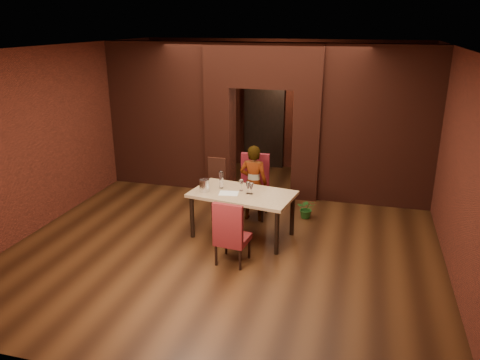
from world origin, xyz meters
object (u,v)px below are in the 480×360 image
object	(u,v)px
chair_near	(233,231)
person_seated	(253,183)
potted_plant	(307,209)
wine_bucket	(204,185)
chair_far	(253,187)
dining_table	(242,214)
water_bottle	(221,179)
wine_glass_a	(241,185)
wine_glass_b	(248,188)
wine_glass_c	(251,189)

from	to	relation	value
chair_near	person_seated	distance (m)	1.73
chair_near	potted_plant	distance (m)	2.25
chair_near	wine_bucket	world-z (taller)	chair_near
chair_far	chair_near	bearing A→B (deg)	-88.84
person_seated	chair_far	bearing A→B (deg)	-69.88
dining_table	water_bottle	bearing A→B (deg)	171.47
person_seated	wine_glass_a	world-z (taller)	person_seated
chair_far	wine_bucket	xyz separation A→B (m)	(-0.62, -1.00, 0.32)
person_seated	wine_glass_a	bearing A→B (deg)	87.02
chair_far	wine_glass_b	bearing A→B (deg)	-84.43
chair_near	wine_bucket	bearing A→B (deg)	-42.19
potted_plant	chair_near	bearing A→B (deg)	-113.50
chair_near	person_seated	world-z (taller)	person_seated
dining_table	wine_glass_b	distance (m)	0.52
wine_glass_c	chair_far	bearing A→B (deg)	102.06
person_seated	wine_glass_a	xyz separation A→B (m)	(-0.05, -0.67, 0.18)
dining_table	wine_glass_c	xyz separation A→B (m)	(0.16, -0.02, 0.50)
chair_near	dining_table	bearing A→B (deg)	-77.98
wine_bucket	potted_plant	world-z (taller)	wine_bucket
wine_glass_c	water_bottle	xyz separation A→B (m)	(-0.58, 0.15, 0.06)
dining_table	wine_glass_a	xyz separation A→B (m)	(-0.05, 0.10, 0.50)
wine_glass_b	wine_bucket	world-z (taller)	wine_bucket
dining_table	potted_plant	bearing A→B (deg)	56.56
person_seated	wine_glass_b	size ratio (longest dim) A/B	7.11
dining_table	chair_far	size ratio (longest dim) A/B	1.44
wine_bucket	potted_plant	bearing A→B (deg)	36.23
person_seated	chair_near	bearing A→B (deg)	94.72
potted_plant	wine_glass_b	bearing A→B (deg)	-128.65
dining_table	wine_glass_a	bearing A→B (deg)	124.74
dining_table	person_seated	xyz separation A→B (m)	(0.01, 0.77, 0.32)
wine_bucket	water_bottle	world-z (taller)	water_bottle
chair_near	wine_glass_a	distance (m)	1.12
dining_table	person_seated	size ratio (longest dim) A/B	1.19
chair_near	water_bottle	bearing A→B (deg)	-58.22
wine_glass_b	chair_far	bearing A→B (deg)	98.60
dining_table	chair_near	bearing A→B (deg)	-75.22
wine_glass_b	wine_bucket	xyz separation A→B (m)	(-0.75, -0.09, 0.00)
chair_near	water_bottle	world-z (taller)	water_bottle
chair_far	person_seated	distance (m)	0.18
chair_far	wine_glass_b	xyz separation A→B (m)	(0.14, -0.90, 0.31)
wine_bucket	potted_plant	xyz separation A→B (m)	(1.64, 1.20, -0.73)
chair_far	wine_glass_a	world-z (taller)	chair_far
water_bottle	potted_plant	bearing A→B (deg)	34.23
wine_glass_a	wine_glass_c	bearing A→B (deg)	-29.33
person_seated	potted_plant	bearing A→B (deg)	-160.15
wine_glass_c	potted_plant	xyz separation A→B (m)	(0.83, 1.11, -0.72)
water_bottle	potted_plant	world-z (taller)	water_bottle
wine_glass_a	potted_plant	bearing A→B (deg)	43.87
chair_far	person_seated	xyz separation A→B (m)	(0.04, -0.12, 0.13)
wine_glass_a	water_bottle	world-z (taller)	water_bottle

